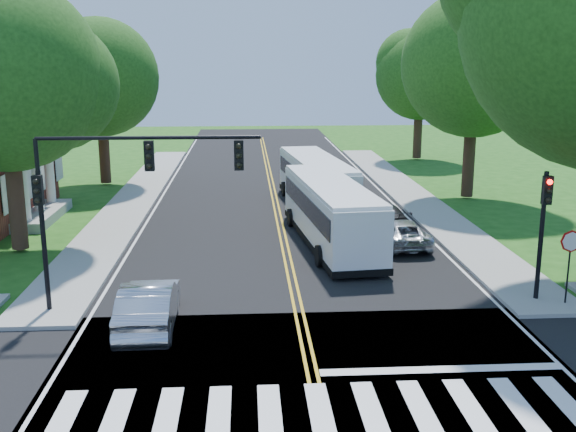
{
  "coord_description": "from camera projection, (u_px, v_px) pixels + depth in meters",
  "views": [
    {
      "loc": [
        -1.68,
        -14.8,
        8.15
      ],
      "look_at": [
        -0.13,
        9.79,
        2.4
      ],
      "focal_mm": 42.0,
      "sensor_mm": 36.0,
      "label": 1
    }
  ],
  "objects": [
    {
      "name": "dark_sedan",
      "position": [
        381.0,
        215.0,
        33.17
      ],
      "size": [
        2.36,
        4.58,
        1.27
      ],
      "primitive_type": "imported",
      "rotation": [
        0.0,
        0.0,
        3.28
      ],
      "color": "black",
      "rests_on": "road"
    },
    {
      "name": "stop_sign",
      "position": [
        571.0,
        249.0,
        22.23
      ],
      "size": [
        0.76,
        0.08,
        2.53
      ],
      "color": "black",
      "rests_on": "ground"
    },
    {
      "name": "tree_west_near",
      "position": [
        5.0,
        75.0,
        27.53
      ],
      "size": [
        8.0,
        8.0,
        11.4
      ],
      "color": "#311B13",
      "rests_on": "ground"
    },
    {
      "name": "hatchback",
      "position": [
        149.0,
        305.0,
        20.71
      ],
      "size": [
        1.69,
        4.61,
        1.51
      ],
      "primitive_type": "imported",
      "rotation": [
        0.0,
        0.0,
        3.16
      ],
      "color": "#B4B5BB",
      "rests_on": "road"
    },
    {
      "name": "road",
      "position": [
        280.0,
        225.0,
        33.83
      ],
      "size": [
        14.0,
        96.0,
        0.01
      ],
      "primitive_type": "cube",
      "color": "black",
      "rests_on": "ground"
    },
    {
      "name": "tree_west_far",
      "position": [
        100.0,
        78.0,
        43.23
      ],
      "size": [
        7.6,
        7.6,
        10.67
      ],
      "color": "#311B13",
      "rests_on": "ground"
    },
    {
      "name": "stop_bar",
      "position": [
        442.0,
        369.0,
        18.1
      ],
      "size": [
        6.6,
        0.4,
        0.01
      ],
      "primitive_type": "cube",
      "color": "silver",
      "rests_on": "road"
    },
    {
      "name": "signal_ne",
      "position": [
        543.0,
        219.0,
        22.42
      ],
      "size": [
        0.3,
        0.46,
        4.4
      ],
      "color": "black",
      "rests_on": "ground"
    },
    {
      "name": "center_line",
      "position": [
        277.0,
        208.0,
        37.71
      ],
      "size": [
        0.36,
        70.0,
        0.01
      ],
      "primitive_type": "cube",
      "color": "gold",
      "rests_on": "road"
    },
    {
      "name": "bus_follow",
      "position": [
        316.0,
        181.0,
        37.56
      ],
      "size": [
        3.55,
        11.06,
        2.81
      ],
      "rotation": [
        0.0,
        0.0,
        3.25
      ],
      "color": "white",
      "rests_on": "road"
    },
    {
      "name": "crosswalk",
      "position": [
        321.0,
        413.0,
        15.85
      ],
      "size": [
        12.6,
        3.0,
        0.01
      ],
      "primitive_type": "cube",
      "color": "silver",
      "rests_on": "road"
    },
    {
      "name": "suv",
      "position": [
        400.0,
        233.0,
        30.0
      ],
      "size": [
        2.17,
        4.39,
        1.2
      ],
      "primitive_type": "imported",
      "rotation": [
        0.0,
        0.0,
        3.19
      ],
      "color": "#ACAEB3",
      "rests_on": "road"
    },
    {
      "name": "sidewalk_nw",
      "position": [
        135.0,
        198.0,
        40.11
      ],
      "size": [
        2.6,
        40.0,
        0.15
      ],
      "primitive_type": "cube",
      "color": "gray",
      "rests_on": "ground"
    },
    {
      "name": "edge_line_w",
      "position": [
        154.0,
        210.0,
        37.3
      ],
      "size": [
        0.12,
        70.0,
        0.01
      ],
      "primitive_type": "cube",
      "color": "silver",
      "rests_on": "road"
    },
    {
      "name": "signal_nw",
      "position": [
        114.0,
        182.0,
        21.23
      ],
      "size": [
        7.15,
        0.46,
        5.66
      ],
      "color": "black",
      "rests_on": "ground"
    },
    {
      "name": "bus_lead",
      "position": [
        330.0,
        211.0,
        30.14
      ],
      "size": [
        3.49,
        11.1,
        2.82
      ],
      "rotation": [
        0.0,
        0.0,
        3.25
      ],
      "color": "white",
      "rests_on": "road"
    },
    {
      "name": "ground",
      "position": [
        319.0,
        403.0,
        16.33
      ],
      "size": [
        140.0,
        140.0,
        0.0
      ],
      "primitive_type": "plane",
      "color": "#1C4F13",
      "rests_on": "ground"
    },
    {
      "name": "cross_road",
      "position": [
        319.0,
        403.0,
        16.33
      ],
      "size": [
        60.0,
        12.0,
        0.01
      ],
      "primitive_type": "cube",
      "color": "black",
      "rests_on": "ground"
    },
    {
      "name": "tree_east_far",
      "position": [
        420.0,
        76.0,
        54.42
      ],
      "size": [
        7.2,
        7.2,
        10.34
      ],
      "color": "#311B13",
      "rests_on": "ground"
    },
    {
      "name": "edge_line_e",
      "position": [
        396.0,
        206.0,
        38.13
      ],
      "size": [
        0.12,
        70.0,
        0.01
      ],
      "primitive_type": "cube",
      "color": "silver",
      "rests_on": "road"
    },
    {
      "name": "tree_east_mid",
      "position": [
        475.0,
        64.0,
        38.58
      ],
      "size": [
        8.4,
        8.4,
        11.93
      ],
      "color": "#311B13",
      "rests_on": "ground"
    },
    {
      "name": "sidewalk_ne",
      "position": [
        410.0,
        195.0,
        41.12
      ],
      "size": [
        2.6,
        40.0,
        0.15
      ],
      "primitive_type": "cube",
      "color": "gray",
      "rests_on": "ground"
    }
  ]
}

